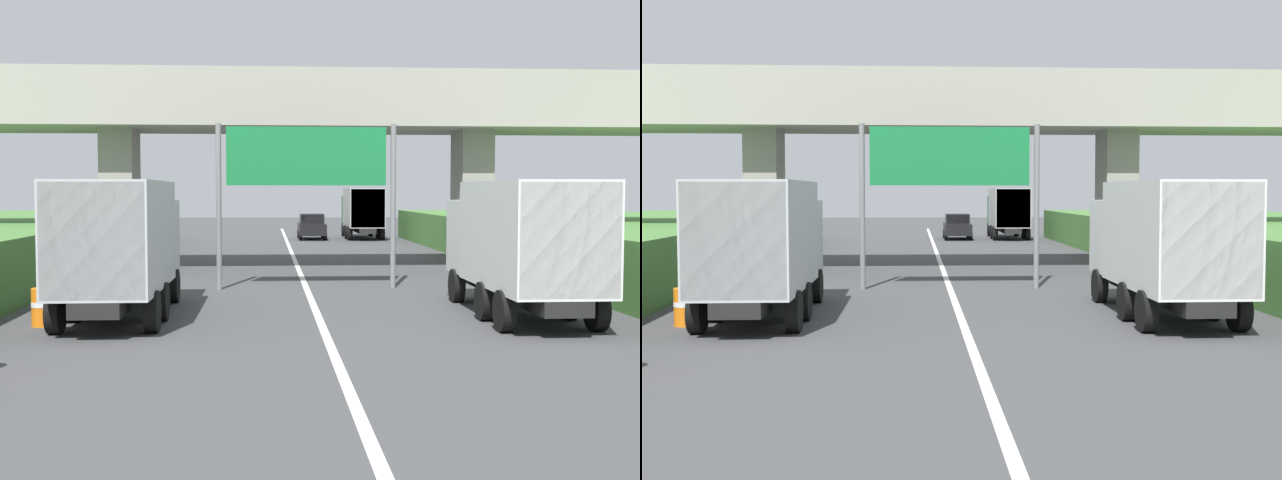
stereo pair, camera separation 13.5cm
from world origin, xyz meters
TOP-DOWN VIEW (x-y plane):
  - lane_centre_stripe at (0.00, 23.95)m, footprint 0.20×87.90m
  - overpass_bridge at (0.00, 29.94)m, footprint 40.00×4.80m
  - overhead_highway_sign at (0.00, 23.21)m, footprint 5.88×0.18m
  - truck_green at (5.23, 52.38)m, footprint 2.44×7.30m
  - truck_white at (5.13, 16.89)m, footprint 2.44×7.30m
  - truck_silver at (-4.95, 17.32)m, footprint 2.44×7.30m
  - car_black at (1.73, 51.54)m, footprint 1.86×4.10m
  - construction_barrel_2 at (-6.58, 16.17)m, footprint 0.57×0.57m

SIDE VIEW (x-z plane):
  - lane_centre_stripe at x=0.00m, z-range 0.00..0.01m
  - construction_barrel_2 at x=-6.58m, z-range 0.01..0.91m
  - car_black at x=1.73m, z-range 0.00..1.72m
  - truck_green at x=5.23m, z-range 0.21..3.65m
  - truck_white at x=5.13m, z-range 0.21..3.65m
  - truck_silver at x=-4.95m, z-range 0.21..3.65m
  - overhead_highway_sign at x=0.00m, z-range 1.29..6.68m
  - overpass_bridge at x=0.00m, z-range 2.02..9.91m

